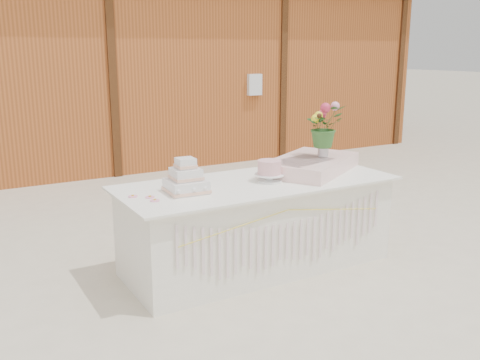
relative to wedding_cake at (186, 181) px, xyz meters
name	(u,v)px	position (x,y,z in m)	size (l,w,h in m)	color
ground	(257,266)	(0.67, 0.02, -0.86)	(80.00, 80.00, 0.00)	beige
barn	(77,61)	(0.66, 6.01, 0.81)	(12.60, 4.60, 3.30)	#A45322
cake_table	(258,224)	(0.67, 0.01, -0.48)	(2.40, 1.00, 0.77)	white
wedding_cake	(186,181)	(0.00, 0.00, 0.00)	(0.32, 0.32, 0.28)	white
pink_cake_stand	(269,170)	(0.76, -0.03, 0.01)	(0.25, 0.25, 0.18)	white
satin_runner	(311,165)	(1.31, 0.11, -0.03)	(1.00, 0.58, 0.13)	#FFD5CD
flower_vase	(323,149)	(1.45, 0.12, 0.10)	(0.10, 0.10, 0.14)	#B0B0B4
bouquet	(324,121)	(1.45, 0.12, 0.36)	(0.35, 0.30, 0.39)	#2D5C24
loose_flowers	(140,196)	(-0.36, 0.05, -0.08)	(0.14, 0.35, 0.02)	pink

